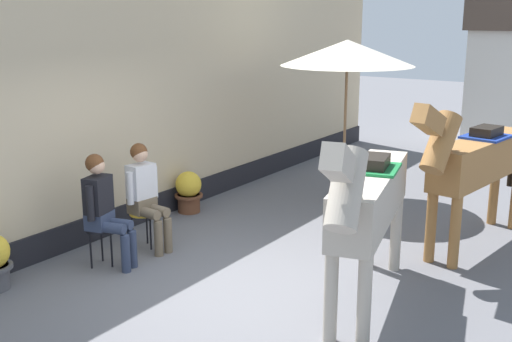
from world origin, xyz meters
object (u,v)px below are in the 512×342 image
at_px(seated_visitor_far, 145,191).
at_px(flower_planter_far, 189,191).
at_px(saddled_horse_near, 368,200).
at_px(cafe_parasol, 347,54).
at_px(saddled_horse_far, 477,161).
at_px(seated_visitor_near, 103,205).

bearing_deg(seated_visitor_far, flower_planter_far, 110.07).
relative_size(seated_visitor_far, saddled_horse_near, 0.47).
height_order(flower_planter_far, cafe_parasol, cafe_parasol).
height_order(saddled_horse_near, cafe_parasol, cafe_parasol).
relative_size(saddled_horse_far, flower_planter_far, 4.67).
relative_size(seated_visitor_near, saddled_horse_far, 0.47).
bearing_deg(seated_visitor_far, saddled_horse_near, 0.82).
height_order(seated_visitor_far, saddled_horse_far, saddled_horse_far).
bearing_deg(seated_visitor_far, cafe_parasol, 72.40).
distance_m(seated_visitor_near, saddled_horse_far, 4.70).
height_order(saddled_horse_near, saddled_horse_far, same).
bearing_deg(seated_visitor_near, seated_visitor_far, 90.88).
bearing_deg(cafe_parasol, saddled_horse_near, -60.29).
xyz_separation_m(seated_visitor_near, saddled_horse_far, (3.46, 3.16, 0.38)).
height_order(seated_visitor_near, saddled_horse_far, saddled_horse_far).
xyz_separation_m(seated_visitor_near, seated_visitor_far, (-0.01, 0.72, 0.00)).
xyz_separation_m(seated_visitor_near, cafe_parasol, (1.09, 4.18, 1.59)).
height_order(seated_visitor_far, flower_planter_far, seated_visitor_far).
height_order(seated_visitor_near, saddled_horse_near, saddled_horse_near).
distance_m(saddled_horse_far, cafe_parasol, 2.84).
bearing_deg(saddled_horse_near, cafe_parasol, 119.71).
bearing_deg(cafe_parasol, flower_planter_far, -130.14).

